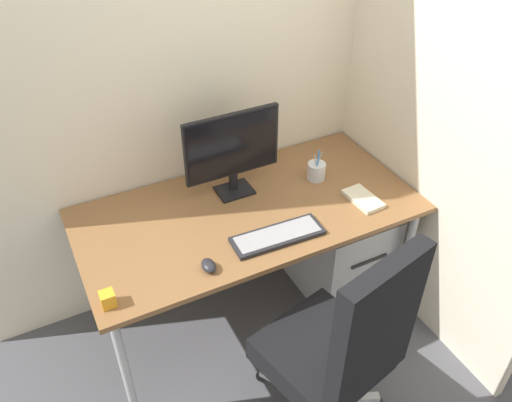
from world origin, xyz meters
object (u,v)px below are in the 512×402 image
Objects in this scene: mouse at (209,266)px; desk_clamp_accessory at (108,299)px; monitor at (233,149)px; keyboard at (278,236)px; pen_holder at (316,171)px; office_chair at (340,348)px; filing_cabinet at (337,245)px; notebook at (363,199)px.

mouse is 0.41m from desk_clamp_accessory.
mouse is at bearing -125.79° from monitor.
monitor is at bearing 53.79° from mouse.
keyboard is 0.50m from pen_holder.
keyboard is (-0.01, 0.51, 0.19)m from office_chair.
desk_clamp_accessory is at bearing -176.43° from keyboard.
desk_clamp_accessory reaches higher than keyboard.
office_chair is 1.01m from monitor.
mouse reaches higher than keyboard.
pen_holder reaches higher than filing_cabinet.
mouse is at bearing -176.96° from notebook.
pen_holder is 1.20m from desk_clamp_accessory.
filing_cabinet is 0.73m from keyboard.
keyboard and notebook have the same top height.
filing_cabinet is 3.17× the size of pen_holder.
keyboard is at bearing -155.91° from filing_cabinet.
notebook is (0.49, 0.56, 0.19)m from office_chair.
notebook is 3.16× the size of desk_clamp_accessory.
office_chair is 17.39× the size of desk_clamp_accessory.
notebook is (0.49, 0.05, -0.00)m from keyboard.
filing_cabinet is 0.89m from monitor.
keyboard is at bearing 90.81° from office_chair.
pen_holder is at bearing 17.20° from desk_clamp_accessory.
mouse is 0.84m from notebook.
monitor reaches higher than pen_holder.
notebook is 1.26m from desk_clamp_accessory.
notebook is (-0.03, -0.18, 0.46)m from filing_cabinet.
keyboard is at bearing -86.91° from monitor.
monitor reaches higher than keyboard.
notebook is (0.84, 0.09, -0.01)m from mouse.
desk_clamp_accessory is at bearing 148.86° from office_chair.
desk_clamp_accessory is at bearing -178.84° from notebook.
filing_cabinet is 6.48× the size of mouse.
desk_clamp_accessory is (-1.28, -0.28, 0.48)m from filing_cabinet.
pen_holder is (0.74, 0.35, 0.03)m from mouse.
office_chair is 2.34× the size of monitor.
keyboard is 0.50m from notebook.
filing_cabinet is at bearing 12.35° from desk_clamp_accessory.
mouse reaches higher than notebook.
pen_holder reaches higher than keyboard.
desk_clamp_accessory is (-0.76, -0.05, 0.02)m from keyboard.
monitor is 0.67m from notebook.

